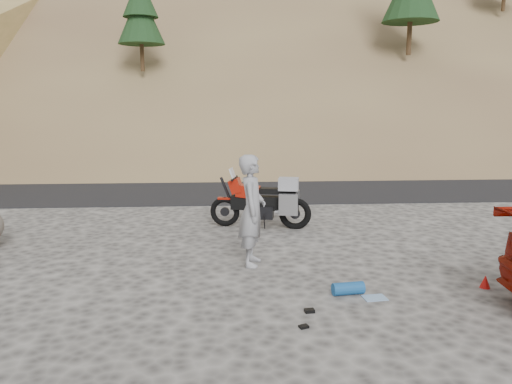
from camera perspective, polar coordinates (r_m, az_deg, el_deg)
ground at (r=8.77m, az=0.05°, el=-8.87°), size 140.00×140.00×0.00m
road at (r=17.51m, az=-1.85°, el=0.76°), size 120.00×7.00×0.05m
hillside at (r=49.83m, az=-3.22°, el=19.64°), size 120.00×73.00×46.72m
motorcycle at (r=11.48m, az=1.01°, el=-1.18°), size 2.34×0.96×1.41m
man at (r=9.06m, az=-0.44°, el=-8.23°), size 0.58×0.79×1.98m
gear_blue_mat at (r=7.79m, az=10.49°, el=-10.79°), size 0.50×0.26×0.19m
gear_funnel at (r=8.70m, az=24.73°, el=-9.27°), size 0.18×0.18×0.21m
gear_glove_a at (r=6.68m, az=5.48°, el=-15.06°), size 0.14×0.12×0.03m
gear_glove_b at (r=7.13m, az=6.13°, el=-13.34°), size 0.14×0.12×0.04m
gear_blue_cloth at (r=7.76m, az=13.40°, el=-11.68°), size 0.37×0.29×0.01m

